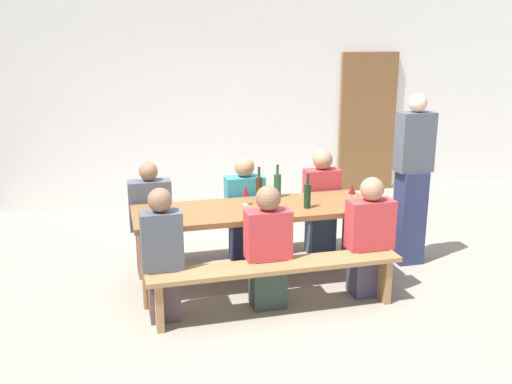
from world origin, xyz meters
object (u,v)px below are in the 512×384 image
at_px(seated_guest_near_2, 369,240).
at_px(seated_guest_far_1, 245,213).
at_px(seated_guest_far_2, 321,205).
at_px(wine_glass_1, 156,204).
at_px(wooden_door, 367,123).
at_px(wine_glass_0, 246,191).
at_px(tasting_table, 256,215).
at_px(bench_near, 276,273).
at_px(seated_guest_far_0, 151,221).
at_px(wine_bottle_0, 277,185).
at_px(wine_glass_2, 352,190).
at_px(seated_guest_near_0, 162,257).
at_px(bench_far, 240,224).
at_px(standing_host, 412,183).
at_px(wine_bottle_1, 259,187).
at_px(seated_guest_near_1, 268,250).
at_px(wine_bottle_2, 307,195).

relative_size(seated_guest_near_2, seated_guest_far_1, 0.99).
bearing_deg(seated_guest_far_2, wine_glass_1, -73.61).
xyz_separation_m(wooden_door, wine_glass_1, (-3.46, -2.91, -0.20)).
bearing_deg(seated_guest_far_2, wine_glass_0, -65.74).
relative_size(tasting_table, bench_near, 1.05).
distance_m(seated_guest_far_0, seated_guest_far_2, 1.82).
bearing_deg(tasting_table, seated_guest_far_1, 87.96).
xyz_separation_m(wooden_door, wine_bottle_0, (-2.23, -2.62, -0.18)).
relative_size(wine_glass_2, seated_guest_near_0, 0.16).
bearing_deg(tasting_table, wooden_door, 49.09).
bearing_deg(seated_guest_far_1, seated_guest_near_2, 40.37).
height_order(wooden_door, wine_bottle_0, wooden_door).
height_order(wine_glass_1, seated_guest_far_0, seated_guest_far_0).
distance_m(tasting_table, bench_far, 0.75).
bearing_deg(wine_bottle_0, standing_host, -9.41).
distance_m(seated_guest_far_0, standing_host, 2.68).
distance_m(wine_glass_2, seated_guest_far_1, 1.16).
bearing_deg(bench_near, seated_guest_far_1, 89.11).
distance_m(wine_bottle_0, wine_glass_1, 1.27).
relative_size(wine_glass_2, standing_host, 0.11).
xyz_separation_m(wine_glass_2, seated_guest_near_2, (-0.01, -0.44, -0.36)).
bearing_deg(wine_bottle_1, wine_glass_0, -137.88).
relative_size(wine_glass_1, seated_guest_near_0, 0.12).
xyz_separation_m(seated_guest_near_0, seated_guest_far_0, (-0.01, 1.07, -0.02)).
height_order(tasting_table, bench_near, tasting_table).
height_order(wooden_door, seated_guest_near_1, wooden_door).
relative_size(wooden_door, bench_far, 0.95).
xyz_separation_m(bench_near, bench_far, (0.00, 1.37, 0.00)).
bearing_deg(wooden_door, wine_glass_2, -117.88).
bearing_deg(seated_guest_far_1, wine_glass_0, -12.32).
relative_size(bench_far, standing_host, 1.24).
height_order(wine_bottle_1, seated_guest_near_0, seated_guest_near_0).
bearing_deg(wine_bottle_1, wine_glass_2, -23.02).
bearing_deg(wine_bottle_1, wine_bottle_0, 9.32).
bearing_deg(seated_guest_far_1, seated_guest_near_0, -41.99).
bearing_deg(seated_guest_far_0, seated_guest_far_1, 90.00).
relative_size(tasting_table, wine_bottle_1, 7.05).
bearing_deg(bench_near, seated_guest_far_2, 54.42).
bearing_deg(tasting_table, bench_near, -90.00).
bearing_deg(seated_guest_near_2, seated_guest_far_2, 2.96).
bearing_deg(wine_bottle_1, seated_guest_near_0, -142.52).
bearing_deg(seated_guest_near_2, wooden_door, -24.92).
bearing_deg(seated_guest_near_1, seated_guest_near_0, 90.00).
bearing_deg(seated_guest_near_0, wine_glass_2, -76.72).
xyz_separation_m(bench_far, wine_bottle_2, (0.46, -0.82, 0.51)).
bearing_deg(wine_bottle_0, seated_guest_far_1, 140.18).
distance_m(bench_far, wine_glass_0, 0.78).
relative_size(seated_guest_near_1, seated_guest_far_0, 0.97).
xyz_separation_m(wine_glass_2, seated_guest_far_2, (-0.07, 0.62, -0.32)).
relative_size(wine_bottle_2, standing_host, 0.19).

